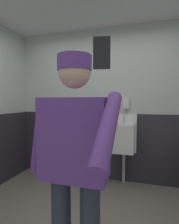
{
  "coord_description": "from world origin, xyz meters",
  "views": [
    {
      "loc": [
        0.6,
        -1.47,
        1.37
      ],
      "look_at": [
        0.08,
        0.27,
        1.25
      ],
      "focal_mm": 28.73,
      "sensor_mm": 36.0,
      "label": 1
    }
  ],
  "objects_px": {
    "cell_phone": "(102,53)",
    "soap_dispenser": "(126,103)",
    "urinal_left": "(79,135)",
    "urinal_middle": "(123,137)",
    "person": "(75,156)"
  },
  "relations": [
    {
      "from": "cell_phone",
      "to": "soap_dispenser",
      "type": "relative_size",
      "value": 0.61
    },
    {
      "from": "urinal_middle",
      "to": "cell_phone",
      "type": "xyz_separation_m",
      "value": [
        0.15,
        -2.25,
        0.76
      ]
    },
    {
      "from": "urinal_left",
      "to": "soap_dispenser",
      "type": "relative_size",
      "value": 6.89
    },
    {
      "from": "urinal_left",
      "to": "person",
      "type": "distance_m",
      "value": 1.86
    },
    {
      "from": "urinal_middle",
      "to": "soap_dispenser",
      "type": "relative_size",
      "value": 6.89
    },
    {
      "from": "person",
      "to": "soap_dispenser",
      "type": "relative_size",
      "value": 9.27
    },
    {
      "from": "urinal_left",
      "to": "urinal_middle",
      "type": "distance_m",
      "value": 0.75
    },
    {
      "from": "urinal_middle",
      "to": "urinal_left",
      "type": "bearing_deg",
      "value": 180.0
    },
    {
      "from": "urinal_left",
      "to": "urinal_middle",
      "type": "relative_size",
      "value": 1.0
    },
    {
      "from": "cell_phone",
      "to": "soap_dispenser",
      "type": "bearing_deg",
      "value": 84.49
    },
    {
      "from": "person",
      "to": "soap_dispenser",
      "type": "xyz_separation_m",
      "value": [
        0.17,
        1.86,
        0.34
      ]
    },
    {
      "from": "urinal_middle",
      "to": "person",
      "type": "height_order",
      "value": "person"
    },
    {
      "from": "person",
      "to": "soap_dispenser",
      "type": "height_order",
      "value": "person"
    },
    {
      "from": "urinal_left",
      "to": "cell_phone",
      "type": "xyz_separation_m",
      "value": [
        0.9,
        -2.25,
        0.76
      ]
    },
    {
      "from": "urinal_left",
      "to": "cell_phone",
      "type": "height_order",
      "value": "cell_phone"
    }
  ]
}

